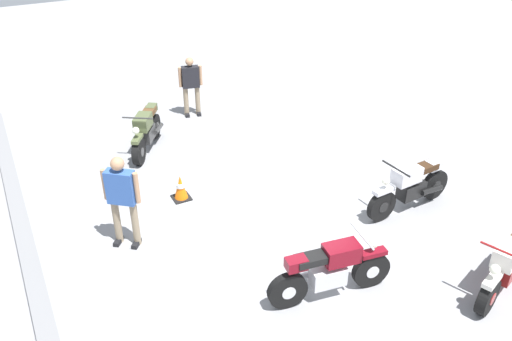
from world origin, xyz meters
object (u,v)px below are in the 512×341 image
(motorcycle_cream_vintage, at_px, (507,265))
(motorcycle_silver_cruiser, at_px, (411,186))
(traffic_cone, at_px, (181,188))
(person_in_blue_shirt, at_px, (122,195))
(person_in_black_shirt, at_px, (191,83))
(motorcycle_olive_vintage, at_px, (146,131))
(motorcycle_maroon_cruiser, at_px, (330,270))

(motorcycle_cream_vintage, bearing_deg, motorcycle_silver_cruiser, -114.94)
(motorcycle_cream_vintage, xyz_separation_m, traffic_cone, (4.89, 3.69, -0.23))
(motorcycle_silver_cruiser, distance_m, motorcycle_cream_vintage, 2.49)
(motorcycle_silver_cruiser, height_order, motorcycle_cream_vintage, motorcycle_silver_cruiser)
(person_in_blue_shirt, bearing_deg, motorcycle_cream_vintage, 90.73)
(person_in_blue_shirt, xyz_separation_m, person_in_black_shirt, (4.68, -3.09, -0.12))
(motorcycle_olive_vintage, distance_m, traffic_cone, 2.38)
(motorcycle_olive_vintage, bearing_deg, person_in_black_shirt, 162.22)
(person_in_blue_shirt, bearing_deg, traffic_cone, 163.12)
(motorcycle_silver_cruiser, height_order, traffic_cone, motorcycle_silver_cruiser)
(motorcycle_silver_cruiser, height_order, person_in_blue_shirt, person_in_blue_shirt)
(motorcycle_cream_vintage, distance_m, person_in_black_shirt, 8.87)
(motorcycle_maroon_cruiser, distance_m, motorcycle_olive_vintage, 6.19)
(traffic_cone, bearing_deg, motorcycle_cream_vintage, -142.98)
(person_in_blue_shirt, height_order, person_in_black_shirt, person_in_blue_shirt)
(motorcycle_silver_cruiser, height_order, motorcycle_olive_vintage, motorcycle_silver_cruiser)
(motorcycle_olive_vintage, height_order, person_in_black_shirt, person_in_black_shirt)
(motorcycle_silver_cruiser, xyz_separation_m, person_in_black_shirt, (6.16, 2.15, 0.38))
(motorcycle_maroon_cruiser, relative_size, person_in_black_shirt, 1.31)
(motorcycle_cream_vintage, bearing_deg, motorcycle_olive_vintage, -83.88)
(person_in_blue_shirt, height_order, traffic_cone, person_in_blue_shirt)
(motorcycle_cream_vintage, distance_m, motorcycle_olive_vintage, 8.12)
(motorcycle_silver_cruiser, distance_m, person_in_black_shirt, 6.53)
(motorcycle_silver_cruiser, relative_size, person_in_blue_shirt, 1.19)
(motorcycle_maroon_cruiser, relative_size, motorcycle_cream_vintage, 1.11)
(motorcycle_silver_cruiser, xyz_separation_m, motorcycle_cream_vintage, (-2.48, 0.19, -0.03))
(person_in_black_shirt, bearing_deg, person_in_blue_shirt, -21.06)
(motorcycle_cream_vintage, distance_m, traffic_cone, 6.13)
(motorcycle_cream_vintage, xyz_separation_m, person_in_black_shirt, (8.64, 1.96, 0.41))
(motorcycle_maroon_cruiser, xyz_separation_m, traffic_cone, (3.73, 1.10, -0.26))
(motorcycle_olive_vintage, relative_size, person_in_blue_shirt, 0.98)
(motorcycle_silver_cruiser, relative_size, motorcycle_cream_vintage, 1.11)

